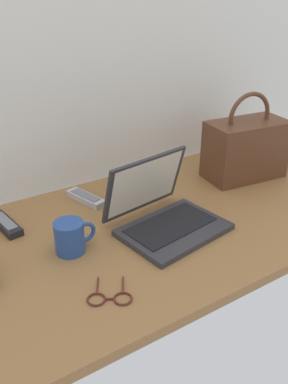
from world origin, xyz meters
The scene contains 7 objects.
desk centered at (0.00, 0.00, 0.01)m, with size 1.60×0.76×0.03m.
laptop centered at (0.11, -0.03, 0.08)m, with size 0.34×0.32×0.21m.
coffee_mug centered at (-0.19, 0.00, 0.08)m, with size 0.12×0.08×0.09m.
remote_control_near centered at (-0.02, 0.25, 0.04)m, with size 0.09×0.17×0.02m.
remote_control_far centered at (-0.31, 0.23, 0.04)m, with size 0.07×0.16×0.02m.
eyeglasses centered at (-0.19, -0.23, 0.03)m, with size 0.13×0.14×0.01m.
handbag centered at (0.58, 0.10, 0.15)m, with size 0.32×0.20×0.33m.
Camera 1 is at (-0.54, -0.93, 0.72)m, focal length 38.86 mm.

